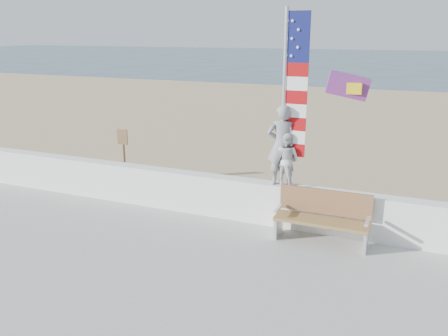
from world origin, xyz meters
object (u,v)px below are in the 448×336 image
(bench, at_px, (323,216))
(flag, at_px, (291,92))
(child, at_px, (287,159))
(adult, at_px, (282,145))

(bench, bearing_deg, flag, 152.06)
(child, distance_m, bench, 1.37)
(child, bearing_deg, bench, 173.02)
(adult, height_order, bench, adult)
(adult, distance_m, flag, 1.09)
(bench, height_order, flag, flag)
(child, relative_size, flag, 0.32)
(bench, xyz_separation_m, flag, (-0.86, 0.45, 2.30))
(adult, bearing_deg, bench, 139.58)
(flag, bearing_deg, child, 179.27)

